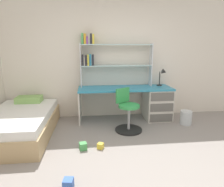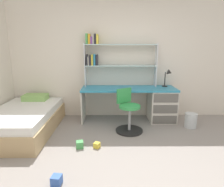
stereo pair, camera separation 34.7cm
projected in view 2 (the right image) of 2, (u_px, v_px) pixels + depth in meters
ground_plane at (130, 173)px, 2.48m from camera, size 5.96×5.41×0.02m
room_shell at (55, 60)px, 3.31m from camera, size 5.96×5.41×2.70m
desk at (153, 102)px, 4.21m from camera, size 2.00×0.62×0.73m
bookshelf_hutch at (109, 55)px, 4.17m from camera, size 1.56×0.22×1.13m
desk_lamp at (168, 75)px, 4.19m from camera, size 0.20×0.17×0.38m
swivel_chair at (128, 115)px, 3.67m from camera, size 0.52×0.52×0.81m
bed_platform at (24, 120)px, 3.66m from camera, size 1.13×1.84×0.57m
waste_bin at (191, 120)px, 3.88m from camera, size 0.24×0.24×0.29m
toy_block_yellow_0 at (97, 145)px, 3.09m from camera, size 0.12×0.12×0.09m
toy_block_blue_1 at (57, 180)px, 2.25m from camera, size 0.13×0.13×0.11m
toy_block_green_2 at (80, 145)px, 3.08m from camera, size 0.13×0.13×0.11m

